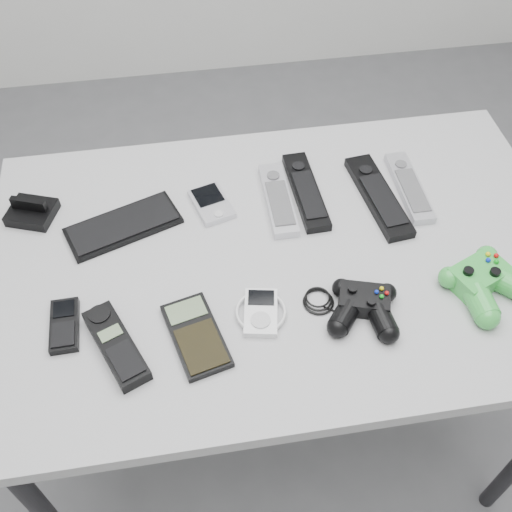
{
  "coord_description": "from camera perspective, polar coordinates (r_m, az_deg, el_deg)",
  "views": [
    {
      "loc": [
        -0.22,
        -0.83,
        1.67
      ],
      "look_at": [
        -0.11,
        -0.11,
        0.79
      ],
      "focal_mm": 42.0,
      "sensor_mm": 36.0,
      "label": 1
    }
  ],
  "objects": [
    {
      "name": "floor",
      "position": [
        1.88,
        2.77,
        -12.51
      ],
      "size": [
        3.5,
        3.5,
        0.0
      ],
      "primitive_type": "plane",
      "color": "slate",
      "rests_on": "ground"
    },
    {
      "name": "desk",
      "position": [
        1.23,
        2.58,
        -1.61
      ],
      "size": [
        1.15,
        0.74,
        0.77
      ],
      "color": "#A3A3A5",
      "rests_on": "floor"
    },
    {
      "name": "pda_keyboard",
      "position": [
        1.25,
        -12.52,
        2.88
      ],
      "size": [
        0.25,
        0.17,
        0.01
      ],
      "primitive_type": "cube",
      "rotation": [
        0.0,
        0.0,
        0.35
      ],
      "color": "black",
      "rests_on": "desk"
    },
    {
      "name": "dock_bracket",
      "position": [
        1.31,
        -20.7,
        4.28
      ],
      "size": [
        0.11,
        0.1,
        0.05
      ],
      "primitive_type": "cube",
      "rotation": [
        0.0,
        0.0,
        -0.35
      ],
      "color": "black",
      "rests_on": "desk"
    },
    {
      "name": "pda",
      "position": [
        1.26,
        -4.25,
        5.02
      ],
      "size": [
        0.09,
        0.12,
        0.02
      ],
      "primitive_type": "cube",
      "rotation": [
        0.0,
        0.0,
        0.28
      ],
      "color": "silver",
      "rests_on": "desk"
    },
    {
      "name": "remote_silver_a",
      "position": [
        1.26,
        2.13,
        5.48
      ],
      "size": [
        0.05,
        0.21,
        0.02
      ],
      "primitive_type": "cube",
      "rotation": [
        0.0,
        0.0,
        -0.0
      ],
      "color": "silver",
      "rests_on": "desk"
    },
    {
      "name": "remote_black_a",
      "position": [
        1.28,
        4.77,
        6.24
      ],
      "size": [
        0.06,
        0.23,
        0.02
      ],
      "primitive_type": "cube",
      "rotation": [
        0.0,
        0.0,
        0.04
      ],
      "color": "black",
      "rests_on": "desk"
    },
    {
      "name": "remote_black_b",
      "position": [
        1.29,
        11.58,
        5.66
      ],
      "size": [
        0.09,
        0.25,
        0.02
      ],
      "primitive_type": "cube",
      "rotation": [
        0.0,
        0.0,
        0.12
      ],
      "color": "black",
      "rests_on": "desk"
    },
    {
      "name": "remote_silver_b",
      "position": [
        1.33,
        14.38,
        6.43
      ],
      "size": [
        0.05,
        0.21,
        0.02
      ],
      "primitive_type": "cube",
      "rotation": [
        0.0,
        0.0,
        -0.0
      ],
      "color": "#B4B4BB",
      "rests_on": "desk"
    },
    {
      "name": "mobile_phone",
      "position": [
        1.12,
        -17.79,
        -6.28
      ],
      "size": [
        0.05,
        0.11,
        0.02
      ],
      "primitive_type": "cube",
      "rotation": [
        0.0,
        0.0,
        0.02
      ],
      "color": "black",
      "rests_on": "desk"
    },
    {
      "name": "cordless_handset",
      "position": [
        1.07,
        -13.19,
        -8.24
      ],
      "size": [
        0.12,
        0.18,
        0.03
      ],
      "primitive_type": "cube",
      "rotation": [
        0.0,
        0.0,
        0.41
      ],
      "color": "black",
      "rests_on": "desk"
    },
    {
      "name": "calculator",
      "position": [
        1.06,
        -5.73,
        -7.51
      ],
      "size": [
        0.12,
        0.18,
        0.02
      ],
      "primitive_type": "cube",
      "rotation": [
        0.0,
        0.0,
        0.24
      ],
      "color": "black",
      "rests_on": "desk"
    },
    {
      "name": "mp3_player",
      "position": [
        1.08,
        0.46,
        -5.35
      ],
      "size": [
        0.11,
        0.11,
        0.02
      ],
      "primitive_type": "cube",
      "rotation": [
        0.0,
        0.0,
        -0.18
      ],
      "color": "white",
      "rests_on": "desk"
    },
    {
      "name": "controller_black",
      "position": [
        1.09,
        10.25,
        -4.63
      ],
      "size": [
        0.25,
        0.19,
        0.04
      ],
      "primitive_type": null,
      "rotation": [
        0.0,
        0.0,
        -0.29
      ],
      "color": "black",
      "rests_on": "desk"
    },
    {
      "name": "controller_green",
      "position": [
        1.18,
        20.99,
        -2.18
      ],
      "size": [
        0.2,
        0.2,
        0.05
      ],
      "primitive_type": null,
      "rotation": [
        0.0,
        0.0,
        0.4
      ],
      "color": "green",
      "rests_on": "desk"
    }
  ]
}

